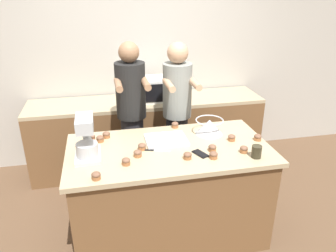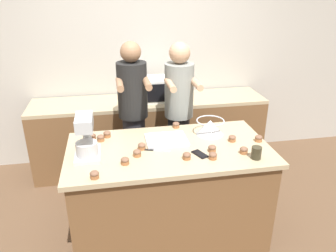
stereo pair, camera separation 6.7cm
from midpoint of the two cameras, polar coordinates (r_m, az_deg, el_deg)
name	(u,v)px [view 1 (the left image)]	position (r m, az deg, el deg)	size (l,w,h in m)	color
ground_plane	(169,230)	(3.29, -0.44, -17.71)	(16.00, 16.00, 0.00)	brown
back_wall	(142,56)	(4.17, -5.11, 12.10)	(10.00, 0.06, 2.70)	#B2ADA3
island_counter	(169,191)	(3.01, -0.47, -11.29)	(1.72, 0.91, 0.89)	brown
back_counter	(148,133)	(4.12, -4.04, -1.30)	(2.80, 0.60, 0.89)	brown
person_left	(132,119)	(3.39, -6.86, 1.29)	(0.32, 0.49, 1.68)	#232328
person_right	(177,116)	(3.46, 1.03, 1.77)	(0.32, 0.49, 1.66)	#232328
stand_mixer	(86,140)	(2.65, -14.74, -2.36)	(0.20, 0.30, 0.35)	#B2B7BC
mixing_bowl	(209,126)	(3.03, 6.56, -0.04)	(0.26, 0.26, 0.14)	#BCBCC1
baking_tray	(166,139)	(2.89, -1.06, -2.33)	(0.36, 0.29, 0.04)	silver
microwave_oven	(151,89)	(3.92, -3.52, 6.42)	(0.46, 0.35, 0.26)	silver
cell_phone	(200,154)	(2.69, 4.93, -4.83)	(0.12, 0.16, 0.01)	black
drinking_glass	(257,152)	(2.70, 14.47, -4.35)	(0.08, 0.08, 0.10)	#332D1E
knife	(156,151)	(2.73, -2.87, -4.30)	(0.21, 0.08, 0.01)	#BCBCC1
cupcake_0	(188,156)	(2.60, 2.68, -5.17)	(0.07, 0.07, 0.06)	#9E6038
cupcake_1	(232,138)	(2.94, 10.38, -2.01)	(0.07, 0.07, 0.06)	#9E6038
cupcake_2	(138,153)	(2.65, -6.03, -4.77)	(0.07, 0.07, 0.06)	#9E6038
cupcake_3	(91,138)	(2.98, -13.84, -1.96)	(0.07, 0.07, 0.06)	#9E6038
cupcake_4	(214,155)	(2.63, 7.20, -5.06)	(0.07, 0.07, 0.06)	#9E6038
cupcake_5	(258,137)	(3.00, 14.74, -1.91)	(0.07, 0.07, 0.06)	#9E6038
cupcake_6	(106,135)	(3.00, -11.33, -1.51)	(0.07, 0.07, 0.06)	#9E6038
cupcake_7	(175,125)	(3.15, 0.61, 0.21)	(0.07, 0.07, 0.06)	#9E6038
cupcake_8	(142,147)	(2.75, -5.26, -3.59)	(0.07, 0.07, 0.06)	#9E6038
cupcake_9	(212,148)	(2.74, 7.03, -3.81)	(0.07, 0.07, 0.06)	#9E6038
cupcake_10	(244,149)	(2.76, 12.39, -3.98)	(0.07, 0.07, 0.06)	#9E6038
cupcake_11	(126,161)	(2.54, -8.09, -6.13)	(0.07, 0.07, 0.06)	#9E6038
cupcake_12	(96,176)	(2.41, -13.21, -8.43)	(0.07, 0.07, 0.06)	#9E6038
cupcake_13	(100,139)	(2.94, -12.39, -2.18)	(0.07, 0.07, 0.06)	#9E6038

